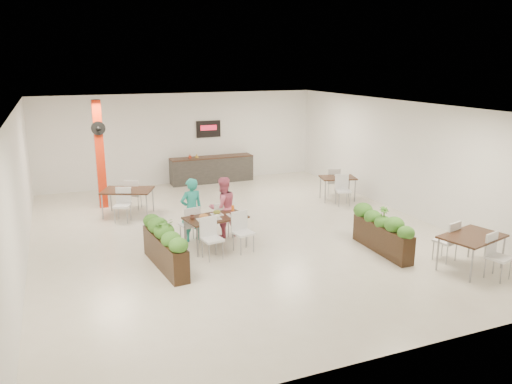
% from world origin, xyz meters
% --- Properties ---
extents(ground, '(12.00, 12.00, 0.00)m').
position_xyz_m(ground, '(0.00, 0.00, 0.00)').
color(ground, beige).
rests_on(ground, ground).
extents(room_shell, '(10.10, 12.10, 3.22)m').
position_xyz_m(room_shell, '(0.00, 0.00, 2.01)').
color(room_shell, white).
rests_on(room_shell, ground).
extents(red_column, '(0.40, 0.41, 3.20)m').
position_xyz_m(red_column, '(-3.00, 3.79, 1.64)').
color(red_column, red).
rests_on(red_column, ground).
extents(service_counter, '(3.00, 0.64, 2.20)m').
position_xyz_m(service_counter, '(1.00, 5.65, 0.49)').
color(service_counter, '#292825').
rests_on(service_counter, ground).
extents(main_table, '(1.52, 1.80, 0.92)m').
position_xyz_m(main_table, '(-0.89, -0.72, 0.64)').
color(main_table, black).
rests_on(main_table, ground).
extents(diner_man, '(0.63, 0.47, 1.57)m').
position_xyz_m(diner_man, '(-1.29, -0.07, 0.78)').
color(diner_man, teal).
rests_on(diner_man, ground).
extents(diner_woman, '(0.83, 0.69, 1.52)m').
position_xyz_m(diner_woman, '(-0.49, -0.07, 0.76)').
color(diner_woman, '#E86788').
rests_on(diner_woman, ground).
extents(planter_left, '(0.60, 2.11, 1.11)m').
position_xyz_m(planter_left, '(-2.26, -1.48, 0.53)').
color(planter_left, black).
rests_on(planter_left, ground).
extents(planter_right, '(0.43, 2.05, 1.07)m').
position_xyz_m(planter_right, '(2.56, -2.45, 0.51)').
color(planter_right, black).
rests_on(planter_right, ground).
extents(side_table_a, '(1.61, 1.65, 0.92)m').
position_xyz_m(side_table_a, '(-2.42, 2.66, 0.64)').
color(side_table_a, black).
rests_on(side_table_a, ground).
extents(side_table_b, '(1.22, 1.67, 0.92)m').
position_xyz_m(side_table_b, '(3.94, 1.79, 0.62)').
color(side_table_b, black).
rests_on(side_table_b, ground).
extents(side_table_c, '(1.50, 1.67, 0.92)m').
position_xyz_m(side_table_c, '(3.67, -3.99, 0.64)').
color(side_table_c, black).
rests_on(side_table_c, ground).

